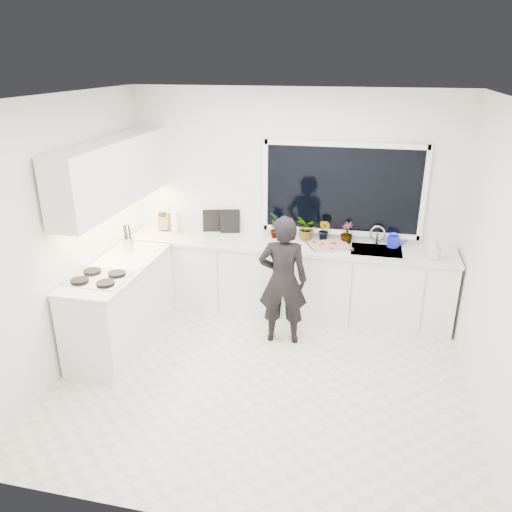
# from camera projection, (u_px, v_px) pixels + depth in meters

# --- Properties ---
(floor) EXTENTS (4.00, 3.50, 0.02)m
(floor) POSITION_uv_depth(u_px,v_px,m) (262.00, 378.00, 5.04)
(floor) COLOR beige
(floor) RESTS_ON ground
(wall_back) EXTENTS (4.00, 0.02, 2.70)m
(wall_back) POSITION_uv_depth(u_px,v_px,m) (292.00, 202.00, 6.13)
(wall_back) COLOR white
(wall_back) RESTS_ON ground
(wall_left) EXTENTS (0.02, 3.50, 2.70)m
(wall_left) POSITION_uv_depth(u_px,v_px,m) (64.00, 237.00, 4.94)
(wall_left) COLOR white
(wall_left) RESTS_ON ground
(wall_right) EXTENTS (0.02, 3.50, 2.70)m
(wall_right) POSITION_uv_depth(u_px,v_px,m) (500.00, 272.00, 4.12)
(wall_right) COLOR white
(wall_right) RESTS_ON ground
(ceiling) EXTENTS (4.00, 3.50, 0.02)m
(ceiling) POSITION_uv_depth(u_px,v_px,m) (263.00, 96.00, 4.03)
(ceiling) COLOR white
(ceiling) RESTS_ON wall_back
(window) EXTENTS (1.80, 0.02, 1.00)m
(window) POSITION_uv_depth(u_px,v_px,m) (342.00, 189.00, 5.90)
(window) COLOR black
(window) RESTS_ON wall_back
(base_cabinets_back) EXTENTS (3.92, 0.58, 0.88)m
(base_cabinets_back) POSITION_uv_depth(u_px,v_px,m) (286.00, 279.00, 6.18)
(base_cabinets_back) COLOR white
(base_cabinets_back) RESTS_ON floor
(base_cabinets_left) EXTENTS (0.58, 1.60, 0.88)m
(base_cabinets_left) POSITION_uv_depth(u_px,v_px,m) (121.00, 306.00, 5.53)
(base_cabinets_left) COLOR white
(base_cabinets_left) RESTS_ON floor
(countertop_back) EXTENTS (3.94, 0.62, 0.04)m
(countertop_back) POSITION_uv_depth(u_px,v_px,m) (287.00, 245.00, 6.00)
(countertop_back) COLOR silver
(countertop_back) RESTS_ON base_cabinets_back
(countertop_left) EXTENTS (0.62, 1.60, 0.04)m
(countertop_left) POSITION_uv_depth(u_px,v_px,m) (117.00, 268.00, 5.36)
(countertop_left) COLOR silver
(countertop_left) RESTS_ON base_cabinets_left
(upper_cabinets) EXTENTS (0.34, 2.10, 0.70)m
(upper_cabinets) POSITION_uv_depth(u_px,v_px,m) (113.00, 173.00, 5.35)
(upper_cabinets) COLOR white
(upper_cabinets) RESTS_ON wall_left
(sink) EXTENTS (0.58, 0.42, 0.14)m
(sink) POSITION_uv_depth(u_px,v_px,m) (376.00, 254.00, 5.81)
(sink) COLOR silver
(sink) RESTS_ON countertop_back
(faucet) EXTENTS (0.03, 0.03, 0.22)m
(faucet) POSITION_uv_depth(u_px,v_px,m) (377.00, 236.00, 5.93)
(faucet) COLOR silver
(faucet) RESTS_ON countertop_back
(stovetop) EXTENTS (0.56, 0.48, 0.03)m
(stovetop) POSITION_uv_depth(u_px,v_px,m) (99.00, 278.00, 5.03)
(stovetop) COLOR black
(stovetop) RESTS_ON countertop_left
(person) EXTENTS (0.58, 0.42, 1.48)m
(person) POSITION_uv_depth(u_px,v_px,m) (283.00, 280.00, 5.44)
(person) COLOR black
(person) RESTS_ON floor
(pizza_tray) EXTENTS (0.59, 0.53, 0.03)m
(pizza_tray) POSITION_uv_depth(u_px,v_px,m) (329.00, 246.00, 5.87)
(pizza_tray) COLOR #B6B7BB
(pizza_tray) RESTS_ON countertop_back
(pizza) EXTENTS (0.54, 0.47, 0.01)m
(pizza) POSITION_uv_depth(u_px,v_px,m) (329.00, 245.00, 5.86)
(pizza) COLOR #AF2B17
(pizza) RESTS_ON pizza_tray
(watering_can) EXTENTS (0.18, 0.18, 0.13)m
(watering_can) POSITION_uv_depth(u_px,v_px,m) (393.00, 241.00, 5.87)
(watering_can) COLOR #161ED3
(watering_can) RESTS_ON countertop_back
(paper_towel_roll) EXTENTS (0.11, 0.11, 0.26)m
(paper_towel_roll) POSITION_uv_depth(u_px,v_px,m) (176.00, 222.00, 6.34)
(paper_towel_roll) COLOR silver
(paper_towel_roll) RESTS_ON countertop_back
(knife_block) EXTENTS (0.14, 0.11, 0.22)m
(knife_block) POSITION_uv_depth(u_px,v_px,m) (164.00, 222.00, 6.42)
(knife_block) COLOR #8B5C41
(knife_block) RESTS_ON countertop_back
(utensil_crock) EXTENTS (0.16, 0.16, 0.16)m
(utensil_crock) POSITION_uv_depth(u_px,v_px,m) (129.00, 244.00, 5.74)
(utensil_crock) COLOR silver
(utensil_crock) RESTS_ON countertop_left
(picture_frame_large) EXTENTS (0.22, 0.09, 0.28)m
(picture_frame_large) POSITION_uv_depth(u_px,v_px,m) (211.00, 221.00, 6.38)
(picture_frame_large) COLOR black
(picture_frame_large) RESTS_ON countertop_back
(picture_frame_small) EXTENTS (0.25, 0.07, 0.30)m
(picture_frame_small) POSITION_uv_depth(u_px,v_px,m) (230.00, 221.00, 6.33)
(picture_frame_small) COLOR black
(picture_frame_small) RESTS_ON countertop_back
(herb_plants) EXTENTS (1.08, 0.35, 0.34)m
(herb_plants) POSITION_uv_depth(u_px,v_px,m) (309.00, 229.00, 6.05)
(herb_plants) COLOR #26662D
(herb_plants) RESTS_ON countertop_back
(soap_bottles) EXTENTS (0.17, 0.16, 0.29)m
(soap_bottles) POSITION_uv_depth(u_px,v_px,m) (434.00, 248.00, 5.48)
(soap_bottles) COLOR #D8BF66
(soap_bottles) RESTS_ON countertop_back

